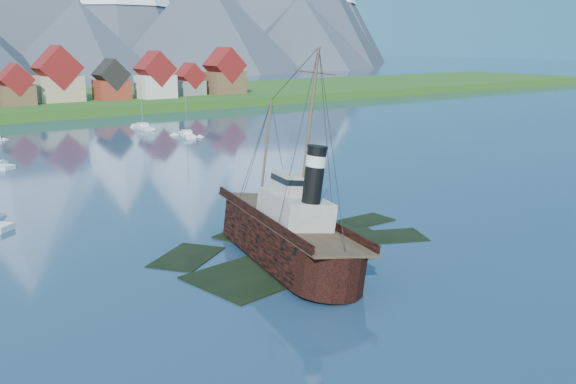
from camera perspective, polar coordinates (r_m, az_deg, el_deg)
ground at (r=65.72m, az=0.48°, el=-5.67°), size 1400.00×1400.00×0.00m
shoal at (r=68.47m, az=0.57°, el=-5.19°), size 31.71×21.24×1.14m
tugboat_wreck at (r=64.60m, az=-1.17°, el=-3.41°), size 6.48×27.92×22.12m
sailboat_d at (r=149.65m, az=-8.97°, el=5.00°), size 4.66×9.28×12.29m
sailboat_e at (r=165.64m, az=-12.79°, el=5.61°), size 3.40×10.32×11.76m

